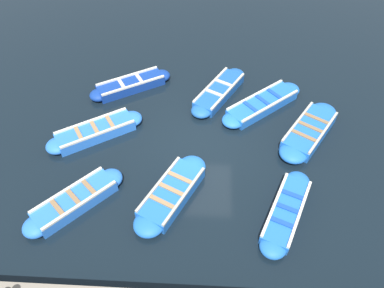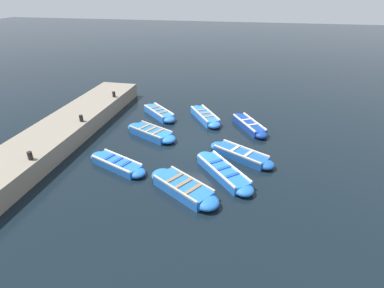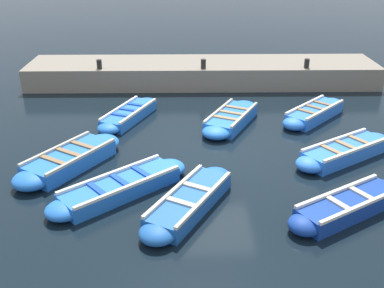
% 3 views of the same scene
% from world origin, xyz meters
% --- Properties ---
extents(ground_plane, '(120.00, 120.00, 0.00)m').
position_xyz_m(ground_plane, '(0.00, 0.00, 0.00)').
color(ground_plane, black).
extents(boat_centre, '(2.86, 2.79, 0.45)m').
position_xyz_m(boat_centre, '(-2.66, 3.59, 0.20)').
color(boat_centre, blue).
rests_on(boat_centre, ground).
extents(boat_near_quay, '(3.26, 1.95, 0.40)m').
position_xyz_m(boat_near_quay, '(-2.68, -2.58, 0.17)').
color(boat_near_quay, blue).
rests_on(boat_near_quay, ground).
extents(boat_outer_left, '(3.41, 2.67, 0.47)m').
position_xyz_m(boat_outer_left, '(0.65, -3.76, 0.21)').
color(boat_outer_left, blue).
rests_on(boat_outer_left, ground).
extents(boat_far_corner, '(3.36, 2.29, 0.44)m').
position_xyz_m(boat_far_corner, '(-2.23, 0.78, 0.19)').
color(boat_far_corner, blue).
rests_on(boat_far_corner, ground).
extents(boat_mid_row, '(3.05, 3.38, 0.42)m').
position_xyz_m(boat_mid_row, '(2.05, -2.25, 0.18)').
color(boat_mid_row, blue).
rests_on(boat_mid_row, ground).
extents(boat_drifting, '(2.51, 3.33, 0.45)m').
position_xyz_m(boat_drifting, '(0.25, 3.66, 0.20)').
color(boat_drifting, blue).
rests_on(boat_drifting, ground).
extents(boat_bow_out, '(2.34, 3.25, 0.44)m').
position_xyz_m(boat_bow_out, '(2.95, 2.87, 0.19)').
color(boat_bow_out, navy).
rests_on(boat_bow_out, ground).
extents(boat_stern_in, '(3.36, 2.36, 0.42)m').
position_xyz_m(boat_stern_in, '(2.71, -0.63, 0.18)').
color(boat_stern_in, '#1E59AD').
rests_on(boat_stern_in, ground).
extents(quay_wall, '(2.57, 14.04, 0.88)m').
position_xyz_m(quay_wall, '(-6.70, 0.00, 0.44)').
color(quay_wall, gray).
rests_on(quay_wall, ground).
extents(bollard_north, '(0.20, 0.20, 0.35)m').
position_xyz_m(bollard_north, '(-5.77, -4.02, 1.06)').
color(bollard_north, black).
rests_on(bollard_north, quay_wall).
extents(bollard_mid_north, '(0.20, 0.20, 0.35)m').
position_xyz_m(bollard_mid_north, '(-5.77, 0.00, 1.06)').
color(bollard_mid_north, black).
rests_on(bollard_mid_north, quay_wall).
extents(bollard_mid_south, '(0.20, 0.20, 0.35)m').
position_xyz_m(bollard_mid_south, '(-5.77, 4.02, 1.06)').
color(bollard_mid_south, black).
rests_on(bollard_mid_south, quay_wall).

